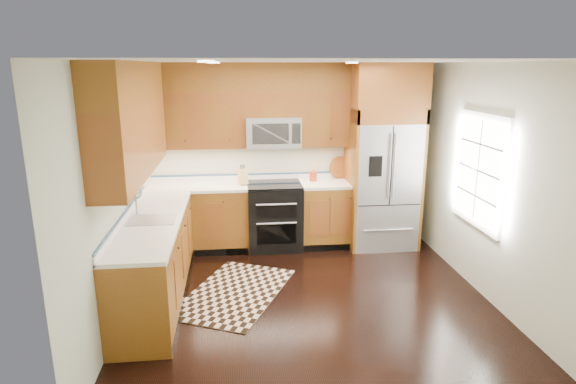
{
  "coord_description": "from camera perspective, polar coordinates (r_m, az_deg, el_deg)",
  "views": [
    {
      "loc": [
        -0.78,
        -4.89,
        2.56
      ],
      "look_at": [
        -0.17,
        0.6,
        1.1
      ],
      "focal_mm": 30.0,
      "sensor_mm": 36.0,
      "label": 1
    }
  ],
  "objects": [
    {
      "name": "base_cabinets",
      "position": [
        6.18,
        -10.15,
        -5.44
      ],
      "size": [
        2.85,
        3.0,
        0.9
      ],
      "color": "brown",
      "rests_on": "ground"
    },
    {
      "name": "microwave",
      "position": [
        6.77,
        -1.77,
        7.13
      ],
      "size": [
        0.76,
        0.4,
        0.42
      ],
      "color": "#B2B2B7",
      "rests_on": "ground"
    },
    {
      "name": "cutting_board",
      "position": [
        7.18,
        6.16,
        1.74
      ],
      "size": [
        0.35,
        0.35,
        0.02
      ],
      "primitive_type": "cylinder",
      "rotation": [
        0.0,
        0.0,
        0.06
      ],
      "color": "brown",
      "rests_on": "countertop"
    },
    {
      "name": "knife_block",
      "position": [
        6.77,
        -5.39,
        1.87
      ],
      "size": [
        0.14,
        0.17,
        0.28
      ],
      "color": "tan",
      "rests_on": "countertop"
    },
    {
      "name": "sink_faucet",
      "position": [
        5.44,
        -16.15,
        -2.58
      ],
      "size": [
        0.54,
        0.44,
        0.37
      ],
      "color": "#B2B2B7",
      "rests_on": "countertop"
    },
    {
      "name": "ground",
      "position": [
        5.57,
        2.52,
        -12.57
      ],
      "size": [
        4.0,
        4.0,
        0.0
      ],
      "primitive_type": "plane",
      "color": "black",
      "rests_on": "ground"
    },
    {
      "name": "rug",
      "position": [
        5.74,
        -6.27,
        -11.74
      ],
      "size": [
        1.53,
        1.84,
        0.01
      ],
      "primitive_type": "cube",
      "rotation": [
        0.0,
        0.0,
        -0.44
      ],
      "color": "black",
      "rests_on": "ground"
    },
    {
      "name": "wall_right",
      "position": [
        5.76,
        22.73,
        0.99
      ],
      "size": [
        0.02,
        4.0,
        2.6
      ],
      "primitive_type": "cube",
      "color": "beige",
      "rests_on": "ground"
    },
    {
      "name": "countertop",
      "position": [
        6.13,
        -8.96,
        -0.91
      ],
      "size": [
        2.86,
        3.01,
        0.04
      ],
      "color": "white",
      "rests_on": "base_cabinets"
    },
    {
      "name": "upper_cabinets",
      "position": [
        6.01,
        -9.95,
        9.46
      ],
      "size": [
        2.85,
        3.0,
        1.15
      ],
      "color": "brown",
      "rests_on": "ground"
    },
    {
      "name": "utensil_crock",
      "position": [
        6.94,
        3.0,
        2.12
      ],
      "size": [
        0.13,
        0.13,
        0.29
      ],
      "color": "#9F3213",
      "rests_on": "countertop"
    },
    {
      "name": "range",
      "position": [
        6.9,
        -1.61,
        -2.86
      ],
      "size": [
        0.76,
        0.67,
        0.95
      ],
      "color": "black",
      "rests_on": "ground"
    },
    {
      "name": "wall_back",
      "position": [
        7.05,
        0.15,
        4.48
      ],
      "size": [
        4.0,
        0.02,
        2.6
      ],
      "primitive_type": "cube",
      "color": "beige",
      "rests_on": "ground"
    },
    {
      "name": "wall_left",
      "position": [
        5.19,
        -19.68,
        -0.13
      ],
      "size": [
        0.02,
        4.0,
        2.6
      ],
      "primitive_type": "cube",
      "color": "beige",
      "rests_on": "ground"
    },
    {
      "name": "window",
      "position": [
        5.9,
        21.71,
        2.39
      ],
      "size": [
        0.04,
        1.1,
        1.3
      ],
      "color": "white",
      "rests_on": "ground"
    },
    {
      "name": "refrigerator",
      "position": [
        6.96,
        11.23,
        4.09
      ],
      "size": [
        0.98,
        0.75,
        2.6
      ],
      "color": "#B2B2B7",
      "rests_on": "ground"
    }
  ]
}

